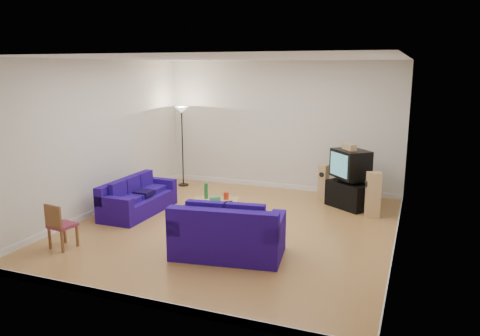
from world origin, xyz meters
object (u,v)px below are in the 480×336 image
(sofa_loveseat, at_px, (227,237))
(coffee_table, at_px, (216,202))
(sofa_three_seat, at_px, (137,200))
(tv_stand, at_px, (349,195))
(television, at_px, (350,164))

(sofa_loveseat, distance_m, coffee_table, 2.21)
(sofa_three_seat, height_order, tv_stand, sofa_three_seat)
(sofa_three_seat, xyz_separation_m, tv_stand, (4.15, 2.00, 0.02))
(tv_stand, bearing_deg, sofa_loveseat, -77.57)
(sofa_three_seat, bearing_deg, tv_stand, 115.90)
(sofa_three_seat, height_order, sofa_loveseat, sofa_loveseat)
(tv_stand, bearing_deg, coffee_table, -113.29)
(sofa_loveseat, height_order, tv_stand, sofa_loveseat)
(coffee_table, xyz_separation_m, tv_stand, (2.50, 1.56, -0.00))
(television, bearing_deg, sofa_three_seat, -106.48)
(sofa_loveseat, bearing_deg, coffee_table, 110.50)
(sofa_loveseat, bearing_deg, sofa_three_seat, 142.91)
(sofa_loveseat, relative_size, coffee_table, 1.84)
(tv_stand, distance_m, television, 0.70)
(coffee_table, bearing_deg, tv_stand, 31.88)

